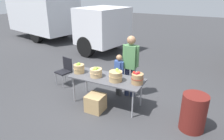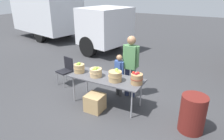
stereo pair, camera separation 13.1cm
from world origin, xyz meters
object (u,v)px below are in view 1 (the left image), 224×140
(market_table, at_px, (107,79))
(apple_basket_red_0, at_px, (137,78))
(apple_basket_green_2, at_px, (116,76))
(child_customer, at_px, (119,72))
(box_truck, at_px, (54,14))
(apple_basket_green_0, at_px, (79,68))
(folding_chair, at_px, (65,69))
(apple_basket_green_1, at_px, (96,72))
(vendor_adult, at_px, (131,62))
(produce_crate, at_px, (96,103))
(trash_barrel, at_px, (193,112))

(market_table, xyz_separation_m, apple_basket_red_0, (0.80, 0.02, 0.18))
(apple_basket_green_2, distance_m, child_customer, 0.68)
(child_customer, distance_m, box_truck, 7.34)
(apple_basket_green_0, distance_m, apple_basket_green_2, 1.10)
(folding_chair, bearing_deg, box_truck, 146.33)
(box_truck, bearing_deg, folding_chair, -33.69)
(apple_basket_green_1, height_order, apple_basket_green_2, apple_basket_green_2)
(vendor_adult, bearing_deg, box_truck, -34.95)
(apple_basket_red_0, height_order, folding_chair, apple_basket_red_0)
(apple_basket_green_0, distance_m, box_truck, 7.01)
(child_customer, height_order, produce_crate, child_customer)
(child_customer, relative_size, box_truck, 0.15)
(apple_basket_green_0, height_order, apple_basket_green_2, apple_basket_green_2)
(box_truck, bearing_deg, market_table, -26.66)
(market_table, relative_size, trash_barrel, 2.30)
(market_table, height_order, apple_basket_green_2, apple_basket_green_2)
(child_customer, height_order, folding_chair, child_customer)
(market_table, xyz_separation_m, apple_basket_green_2, (0.29, -0.07, 0.18))
(apple_basket_green_1, bearing_deg, produce_crate, -63.51)
(apple_basket_green_2, xyz_separation_m, child_customer, (-0.20, 0.62, -0.17))
(apple_basket_green_0, xyz_separation_m, child_customer, (0.90, 0.59, -0.16))
(box_truck, relative_size, folding_chair, 9.29)
(box_truck, bearing_deg, child_customer, -22.86)
(market_table, distance_m, apple_basket_red_0, 0.82)
(box_truck, xyz_separation_m, produce_crate, (5.73, -5.23, -1.28))
(trash_barrel, xyz_separation_m, produce_crate, (-2.23, -0.30, -0.20))
(market_table, distance_m, child_customer, 0.56)
(apple_basket_green_2, height_order, child_customer, child_customer)
(vendor_adult, height_order, child_customer, vendor_adult)
(apple_basket_green_2, relative_size, trash_barrel, 0.41)
(produce_crate, bearing_deg, apple_basket_green_2, 41.69)
(market_table, bearing_deg, child_customer, 80.98)
(vendor_adult, relative_size, box_truck, 0.22)
(box_truck, distance_m, trash_barrel, 9.43)
(produce_crate, bearing_deg, apple_basket_green_1, 116.49)
(child_customer, relative_size, produce_crate, 2.86)
(apple_basket_green_1, bearing_deg, box_truck, 138.71)
(apple_basket_green_2, distance_m, produce_crate, 0.85)
(vendor_adult, distance_m, produce_crate, 1.43)
(apple_basket_green_2, bearing_deg, folding_chair, 165.13)
(apple_basket_green_0, bearing_deg, market_table, 2.62)
(apple_basket_green_0, xyz_separation_m, apple_basket_green_1, (0.54, -0.02, -0.01))
(apple_basket_green_1, relative_size, apple_basket_green_2, 0.95)
(market_table, distance_m, vendor_adult, 0.82)
(market_table, distance_m, produce_crate, 0.65)
(vendor_adult, height_order, folding_chair, vendor_adult)
(apple_basket_red_0, relative_size, box_truck, 0.04)
(vendor_adult, height_order, box_truck, box_truck)
(child_customer, xyz_separation_m, box_truck, (-5.92, 4.27, 0.78))
(apple_basket_green_1, xyz_separation_m, folding_chair, (-1.43, 0.52, -0.36))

